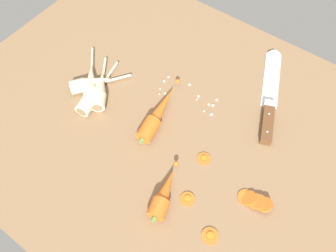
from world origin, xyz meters
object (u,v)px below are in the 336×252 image
at_px(chefs_knife, 271,89).
at_px(whole_carrot_second, 164,195).
at_px(parsnip_back, 91,85).
at_px(carrot_slice_stray_mid, 204,158).
at_px(parsnip_front, 90,83).
at_px(whole_carrot, 157,114).
at_px(carrot_slice_stack, 254,201).
at_px(carrot_slice_stray_far, 188,199).
at_px(parsnip_mid_left, 94,94).
at_px(parsnip_mid_right, 100,90).
at_px(carrot_slice_stray_near, 210,236).

relative_size(chefs_knife, whole_carrot_second, 2.19).
relative_size(parsnip_back, carrot_slice_stray_mid, 5.32).
bearing_deg(parsnip_front, whole_carrot, 6.51).
height_order(carrot_slice_stack, carrot_slice_stray_far, carrot_slice_stack).
distance_m(parsnip_mid_left, carrot_slice_stray_far, 0.38).
bearing_deg(carrot_slice_stray_mid, parsnip_mid_right, 179.78).
xyz_separation_m(parsnip_front, parsnip_mid_left, (0.03, -0.02, -0.00)).
height_order(parsnip_front, parsnip_mid_left, same).
distance_m(parsnip_mid_left, carrot_slice_stray_near, 0.48).
bearing_deg(parsnip_front, carrot_slice_stray_far, -15.83).
xyz_separation_m(chefs_knife, parsnip_mid_left, (-0.38, -0.31, 0.01)).
relative_size(whole_carrot_second, parsnip_mid_right, 0.93).
xyz_separation_m(whole_carrot_second, carrot_slice_stray_far, (0.05, 0.03, -0.02)).
height_order(chefs_knife, carrot_slice_stack, same).
height_order(parsnip_mid_right, carrot_slice_stack, parsnip_mid_right).
bearing_deg(whole_carrot_second, chefs_knife, 82.75).
bearing_deg(carrot_slice_stray_far, parsnip_back, 164.57).
height_order(whole_carrot, carrot_slice_stack, whole_carrot).
distance_m(whole_carrot_second, carrot_slice_stack, 0.21).
height_order(chefs_knife, parsnip_mid_left, parsnip_mid_left).
bearing_deg(carrot_slice_stray_near, whole_carrot_second, 175.02).
relative_size(parsnip_mid_right, carrot_slice_stray_near, 4.27).
height_order(whole_carrot_second, parsnip_back, whole_carrot_second).
height_order(parsnip_back, carrot_slice_stray_mid, parsnip_back).
bearing_deg(carrot_slice_stray_far, whole_carrot_second, -147.36).
distance_m(parsnip_mid_left, carrot_slice_stray_mid, 0.35).
relative_size(parsnip_front, parsnip_mid_right, 0.93).
bearing_deg(parsnip_front, carrot_slice_stray_near, -17.59).
height_order(whole_carrot, carrot_slice_stray_near, whole_carrot).
distance_m(whole_carrot_second, carrot_slice_stray_near, 0.14).
relative_size(carrot_slice_stack, carrot_slice_stray_mid, 2.43).
bearing_deg(parsnip_mid_left, carrot_slice_stray_near, -16.12).
bearing_deg(parsnip_mid_right, whole_carrot, 8.67).
bearing_deg(carrot_slice_stray_mid, chefs_knife, 83.19).
distance_m(carrot_slice_stray_near, carrot_slice_stray_far, 0.10).
xyz_separation_m(parsnip_back, carrot_slice_stack, (0.53, -0.03, -0.01)).
bearing_deg(parsnip_mid_left, whole_carrot_second, -20.43).
distance_m(whole_carrot, parsnip_front, 0.21).
relative_size(parsnip_mid_left, parsnip_mid_right, 1.21).
xyz_separation_m(carrot_slice_stray_near, carrot_slice_stray_far, (-0.09, 0.04, -0.00)).
xyz_separation_m(chefs_knife, whole_carrot, (-0.20, -0.26, 0.01)).
bearing_deg(carrot_slice_stray_near, parsnip_mid_right, 161.34).
distance_m(whole_carrot, carrot_slice_stray_mid, 0.17).
height_order(whole_carrot, carrot_slice_stray_mid, whole_carrot).
xyz_separation_m(chefs_knife, carrot_slice_stray_far, (-0.01, -0.40, -0.00)).
relative_size(parsnip_mid_left, carrot_slice_stray_near, 5.16).
height_order(chefs_knife, carrot_slice_stray_near, chefs_knife).
height_order(parsnip_mid_right, carrot_slice_stray_far, parsnip_mid_right).
relative_size(whole_carrot, carrot_slice_stray_mid, 6.55).
bearing_deg(carrot_slice_stack, whole_carrot_second, -146.63).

